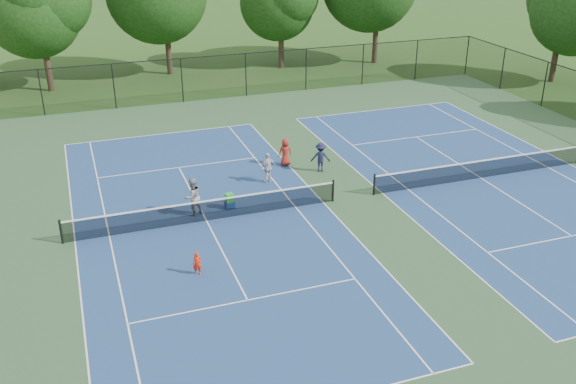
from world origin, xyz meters
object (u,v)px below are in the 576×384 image
object	(u,v)px
tree_side_e	(565,3)
bystander_c	(285,152)
instructor	(193,197)
bystander_b	(321,157)
ball_crate	(230,205)
bystander_a	(268,168)
child_player	(197,264)
tree_back_a	(38,5)
ball_hopper	(229,198)

from	to	relation	value
tree_side_e	bystander_c	size ratio (longest dim) A/B	6.10
instructor	bystander_c	bearing A→B (deg)	-166.77
bystander_b	bystander_c	size ratio (longest dim) A/B	1.05
bystander_b	ball_crate	distance (m)	6.13
bystander_a	bystander_c	world-z (taller)	bystander_a
bystander_b	ball_crate	bearing A→B (deg)	49.31
child_player	bystander_c	bearing A→B (deg)	66.39
instructor	bystander_c	size ratio (longest dim) A/B	1.20
child_player	bystander_c	distance (m)	11.19
tree_back_a	ball_hopper	bearing A→B (deg)	-72.53
bystander_a	tree_side_e	bearing A→B (deg)	-178.27
tree_back_a	ball_hopper	world-z (taller)	tree_back_a
bystander_b	ball_hopper	bearing A→B (deg)	49.31
tree_back_a	instructor	size ratio (longest dim) A/B	5.25
bystander_a	bystander_b	distance (m)	2.99
bystander_b	bystander_c	world-z (taller)	bystander_b
instructor	bystander_b	xyz separation A→B (m)	(7.16, 2.74, -0.11)
tree_side_e	bystander_c	xyz separation A→B (m)	(-24.67, -9.12, -5.08)
bystander_a	bystander_c	bearing A→B (deg)	-151.47
ball_crate	ball_hopper	size ratio (longest dim) A/B	1.03
instructor	bystander_c	xyz separation A→B (m)	(5.72, 4.08, -0.14)
tree_back_a	bystander_c	size ratio (longest dim) A/B	6.29
bystander_c	child_player	bearing A→B (deg)	53.93
tree_side_e	bystander_b	distance (m)	25.97
tree_side_e	bystander_a	distance (m)	28.81
tree_back_a	child_player	xyz separation A→B (m)	(4.73, -28.16, -5.56)
tree_side_e	bystander_a	size ratio (longest dim) A/B	5.75
ball_hopper	bystander_a	bearing A→B (deg)	41.26
tree_back_a	bystander_a	distance (m)	23.67
bystander_a	child_player	bearing A→B (deg)	34.19
bystander_b	ball_crate	world-z (taller)	bystander_b
tree_side_e	child_player	xyz separation A→B (m)	(-31.27, -18.16, -5.34)
ball_hopper	bystander_b	bearing A→B (deg)	25.77
tree_back_a	ball_crate	xyz separation A→B (m)	(7.27, -23.12, -5.88)
child_player	bystander_a	distance (m)	8.87
tree_back_a	bystander_b	xyz separation A→B (m)	(12.77, -20.46, -5.27)
bystander_b	ball_hopper	distance (m)	6.11
instructor	ball_crate	bearing A→B (deg)	160.62
ball_crate	ball_hopper	bearing A→B (deg)	0.00
tree_side_e	ball_crate	xyz separation A→B (m)	(-28.73, -13.12, -5.65)
bystander_c	ball_crate	xyz separation A→B (m)	(-4.05, -3.99, -0.57)
tree_side_e	ball_hopper	size ratio (longest dim) A/B	21.95
bystander_c	tree_side_e	bearing A→B (deg)	-159.64
bystander_b	bystander_a	bearing A→B (deg)	31.81
child_player	bystander_b	bearing A→B (deg)	56.27
tree_side_e	bystander_c	world-z (taller)	tree_side_e
tree_side_e	bystander_b	xyz separation A→B (m)	(-23.23, -10.46, -5.04)
instructor	bystander_a	distance (m)	4.79
child_player	ball_hopper	world-z (taller)	child_player
tree_back_a	child_player	distance (m)	29.09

